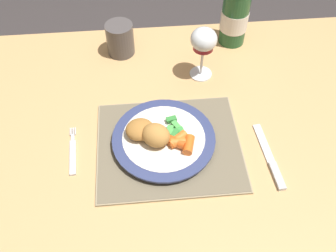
{
  "coord_description": "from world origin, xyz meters",
  "views": [
    {
      "loc": [
        -0.03,
        -0.56,
        1.45
      ],
      "look_at": [
        0.02,
        -0.02,
        0.78
      ],
      "focal_mm": 40.0,
      "sensor_mm": 36.0,
      "label": 1
    }
  ],
  "objects_px": {
    "fork": "(73,154)",
    "table_knife": "(271,161)",
    "dining_table": "(159,151)",
    "dinner_plate": "(164,139)",
    "wine_glass": "(204,42)",
    "drinking_cup": "(120,38)",
    "bottle": "(235,13)"
  },
  "relations": [
    {
      "from": "dining_table",
      "to": "dinner_plate",
      "type": "height_order",
      "value": "dinner_plate"
    },
    {
      "from": "dinner_plate",
      "to": "fork",
      "type": "xyz_separation_m",
      "value": [
        -0.21,
        -0.01,
        -0.01
      ]
    },
    {
      "from": "dining_table",
      "to": "drinking_cup",
      "type": "height_order",
      "value": "drinking_cup"
    },
    {
      "from": "dining_table",
      "to": "drinking_cup",
      "type": "bearing_deg",
      "value": 105.77
    },
    {
      "from": "fork",
      "to": "dining_table",
      "type": "bearing_deg",
      "value": 15.68
    },
    {
      "from": "dinner_plate",
      "to": "table_knife",
      "type": "distance_m",
      "value": 0.25
    },
    {
      "from": "fork",
      "to": "bottle",
      "type": "bearing_deg",
      "value": 40.21
    },
    {
      "from": "table_knife",
      "to": "bottle",
      "type": "distance_m",
      "value": 0.45
    },
    {
      "from": "fork",
      "to": "table_knife",
      "type": "bearing_deg",
      "value": -7.87
    },
    {
      "from": "fork",
      "to": "table_knife",
      "type": "distance_m",
      "value": 0.45
    },
    {
      "from": "dinner_plate",
      "to": "dining_table",
      "type": "bearing_deg",
      "value": 103.08
    },
    {
      "from": "dining_table",
      "to": "fork",
      "type": "distance_m",
      "value": 0.23
    },
    {
      "from": "table_knife",
      "to": "drinking_cup",
      "type": "bearing_deg",
      "value": 128.63
    },
    {
      "from": "dining_table",
      "to": "fork",
      "type": "height_order",
      "value": "fork"
    },
    {
      "from": "dinner_plate",
      "to": "fork",
      "type": "distance_m",
      "value": 0.21
    },
    {
      "from": "wine_glass",
      "to": "drinking_cup",
      "type": "height_order",
      "value": "wine_glass"
    },
    {
      "from": "dinner_plate",
      "to": "bottle",
      "type": "distance_m",
      "value": 0.44
    },
    {
      "from": "fork",
      "to": "table_knife",
      "type": "relative_size",
      "value": 0.73
    },
    {
      "from": "dinner_plate",
      "to": "bottle",
      "type": "relative_size",
      "value": 0.91
    },
    {
      "from": "fork",
      "to": "wine_glass",
      "type": "xyz_separation_m",
      "value": [
        0.33,
        0.24,
        0.11
      ]
    },
    {
      "from": "bottle",
      "to": "drinking_cup",
      "type": "height_order",
      "value": "bottle"
    },
    {
      "from": "table_knife",
      "to": "dinner_plate",
      "type": "bearing_deg",
      "value": 162.81
    },
    {
      "from": "dining_table",
      "to": "table_knife",
      "type": "bearing_deg",
      "value": -25.51
    },
    {
      "from": "dinner_plate",
      "to": "drinking_cup",
      "type": "relative_size",
      "value": 2.57
    },
    {
      "from": "dining_table",
      "to": "dinner_plate",
      "type": "relative_size",
      "value": 5.89
    },
    {
      "from": "fork",
      "to": "wine_glass",
      "type": "bearing_deg",
      "value": 35.68
    },
    {
      "from": "wine_glass",
      "to": "drinking_cup",
      "type": "bearing_deg",
      "value": 151.92
    },
    {
      "from": "drinking_cup",
      "to": "dinner_plate",
      "type": "bearing_deg",
      "value": -74.58
    },
    {
      "from": "dinner_plate",
      "to": "wine_glass",
      "type": "height_order",
      "value": "wine_glass"
    },
    {
      "from": "table_knife",
      "to": "bottle",
      "type": "height_order",
      "value": "bottle"
    },
    {
      "from": "table_knife",
      "to": "drinking_cup",
      "type": "height_order",
      "value": "drinking_cup"
    },
    {
      "from": "fork",
      "to": "bottle",
      "type": "xyz_separation_m",
      "value": [
        0.44,
        0.37,
        0.09
      ]
    }
  ]
}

